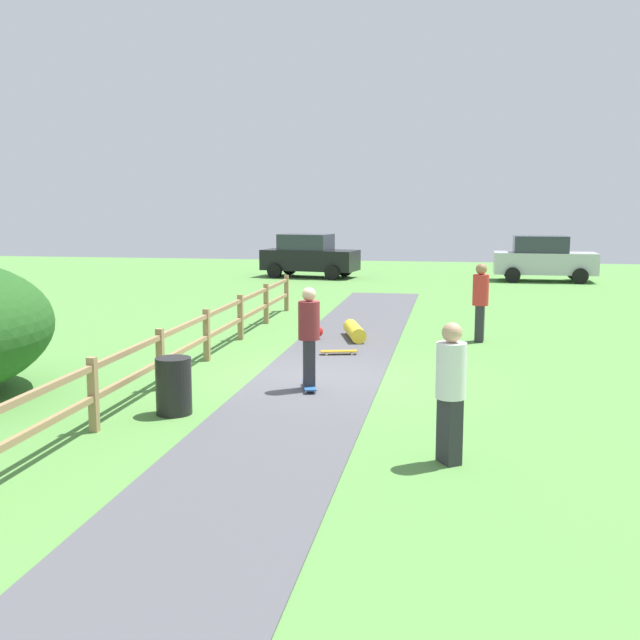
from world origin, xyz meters
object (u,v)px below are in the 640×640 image
Objects in this scene: skater_fallen at (352,331)px; parked_car_black at (309,256)px; trash_bin at (174,386)px; skateboard_loose at (339,351)px; skater_riding at (309,333)px; bystander_white at (451,386)px; parked_car_silver at (543,259)px; bystander_red at (480,298)px.

parked_car_black is at bearing 104.59° from skater_fallen.
parked_car_black reaches higher than trash_bin.
skateboard_loose is at bearing -90.07° from skater_fallen.
skateboard_loose is at bearing -77.05° from parked_car_black.
trash_bin is 0.50× the size of skater_riding.
skater_fallen is at bearing 75.44° from trash_bin.
bystander_white is 24.36m from parked_car_silver.
skateboard_loose is at bearing -109.34° from parked_car_silver.
trash_bin is 0.56× the size of skater_fallen.
bystander_white is (2.43, -8.70, 0.81)m from skater_fallen.
skater_riding is 1.14× the size of skater_fallen.
bystander_red reaches higher than skater_riding.
skater_riding is 6.27m from bystander_red.
parked_car_silver is at bearing 78.62° from bystander_red.
parked_car_silver is (6.15, 20.61, -0.08)m from skater_riding.
skater_riding is 21.00m from parked_car_black.
bystander_white is at bearing -93.99° from bystander_red.
skater_riding is at bearing -119.61° from bystander_red.
skateboard_loose is (1.85, 5.09, -0.36)m from trash_bin.
skater_fallen is 0.85× the size of bystander_red.
trash_bin is at bearing -109.93° from skateboard_loose.
skater_riding reaches higher than skater_fallen.
skater_fallen is 15.92m from parked_car_black.
trash_bin is 23.86m from parked_car_silver.
bystander_red is at bearing 86.01° from bystander_white.
skateboard_loose is 0.19× the size of parked_car_black.
bystander_red is (3.06, 2.24, 0.96)m from skateboard_loose.
bystander_white is 8.94m from bystander_red.
parked_car_silver is (6.11, 15.38, 0.76)m from skater_fallen.
parked_car_silver is at bearing 68.34° from skater_fallen.
skater_fallen is (0.05, 5.23, -0.83)m from skater_riding.
skater_fallen is (1.85, 7.12, -0.25)m from trash_bin.
bystander_red is (4.90, 7.34, 0.59)m from trash_bin.
skater_fallen is 2.03m from skateboard_loose.
skateboard_loose is (-0.00, -2.03, -0.11)m from skater_fallen.
bystander_red is at bearing 36.28° from skateboard_loose.
parked_car_silver reaches higher than skater_fallen.
parked_car_black reaches higher than bystander_white.
bystander_red reaches higher than trash_bin.
skater_riding is 0.41× the size of parked_car_black.
parked_car_black is (-4.00, 17.41, 0.87)m from skateboard_loose.
parked_car_silver reaches higher than bystander_white.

